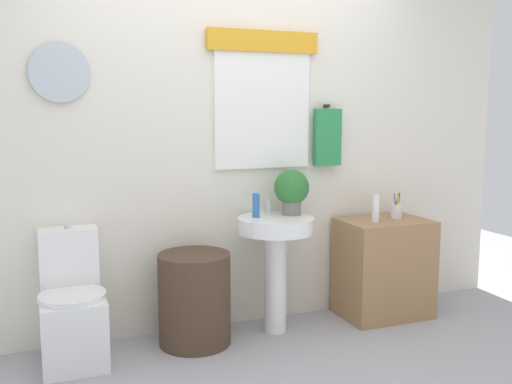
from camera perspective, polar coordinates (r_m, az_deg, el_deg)
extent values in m
cube|color=silver|center=(3.86, -3.01, 5.59)|extent=(4.40, 0.10, 2.60)
cube|color=white|center=(3.88, 0.67, 8.25)|extent=(0.68, 0.03, 0.79)
cube|color=gold|center=(3.89, 0.76, 14.94)|extent=(0.78, 0.04, 0.14)
cylinder|color=silver|center=(3.60, -19.16, 11.28)|extent=(0.35, 0.03, 0.35)
cylinder|color=black|center=(4.07, 7.12, 8.59)|extent=(0.02, 0.06, 0.02)
cube|color=#2D894C|center=(4.05, 7.20, 5.48)|extent=(0.20, 0.05, 0.40)
cube|color=white|center=(3.59, -17.90, -12.94)|extent=(0.36, 0.50, 0.40)
cylinder|color=white|center=(3.46, -17.99, -9.93)|extent=(0.38, 0.38, 0.03)
cube|color=white|center=(3.64, -18.33, -6.31)|extent=(0.34, 0.18, 0.37)
cylinder|color=silver|center=(3.60, -18.46, -3.32)|extent=(0.04, 0.04, 0.02)
cylinder|color=#4C3828|center=(3.67, -6.20, -10.64)|extent=(0.46, 0.46, 0.58)
cylinder|color=white|center=(3.83, 1.97, -9.05)|extent=(0.15, 0.15, 0.68)
cylinder|color=white|center=(3.73, 2.00, -3.33)|extent=(0.50, 0.50, 0.10)
cylinder|color=silver|center=(3.82, 1.30, -1.53)|extent=(0.03, 0.03, 0.10)
cube|color=#9E754C|center=(4.22, 12.73, -7.45)|extent=(0.62, 0.44, 0.70)
cylinder|color=#2D6BB7|center=(3.71, 0.00, -1.36)|extent=(0.05, 0.05, 0.16)
cylinder|color=slate|center=(3.83, 3.58, -1.60)|extent=(0.13, 0.13, 0.09)
sphere|color=#2D7033|center=(3.80, 3.60, 0.49)|extent=(0.24, 0.24, 0.24)
cylinder|color=white|center=(4.03, 11.95, -1.63)|extent=(0.05, 0.05, 0.19)
cylinder|color=silver|center=(4.21, 13.97, -1.92)|extent=(0.08, 0.08, 0.10)
cylinder|color=blue|center=(4.22, 14.14, -1.29)|extent=(0.01, 0.02, 0.18)
cylinder|color=green|center=(4.22, 13.92, -1.28)|extent=(0.04, 0.02, 0.18)
cylinder|color=purple|center=(4.19, 13.84, -1.34)|extent=(0.02, 0.03, 0.18)
cylinder|color=yellow|center=(4.19, 14.16, -1.35)|extent=(0.04, 0.01, 0.18)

